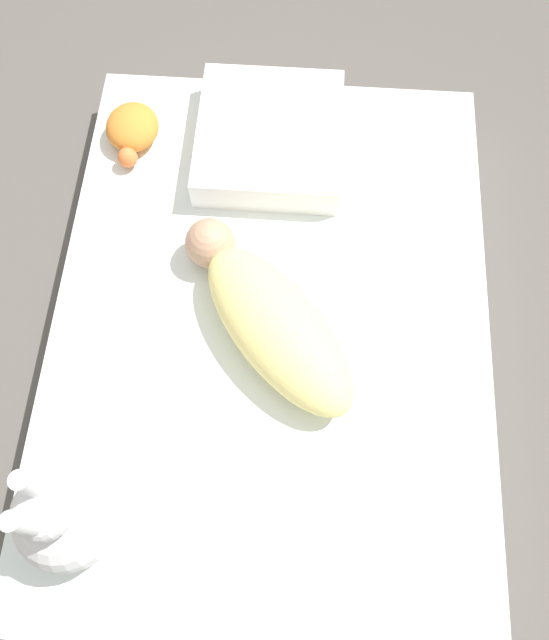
{
  "coord_description": "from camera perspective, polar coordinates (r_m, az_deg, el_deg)",
  "views": [
    {
      "loc": [
        0.55,
        0.05,
        1.45
      ],
      "look_at": [
        0.03,
        0.01,
        0.18
      ],
      "focal_mm": 35.0,
      "sensor_mm": 36.0,
      "label": 1
    }
  ],
  "objects": [
    {
      "name": "swaddled_baby",
      "position": [
        1.36,
        -0.43,
        0.18
      ],
      "size": [
        0.5,
        0.45,
        0.13
      ],
      "rotation": [
        0.0,
        0.0,
        3.84
      ],
      "color": "#EFDB7F",
      "rests_on": "bed_mattress"
    },
    {
      "name": "ground_plane",
      "position": [
        1.55,
        -0.3,
        -1.6
      ],
      "size": [
        12.0,
        12.0,
        0.0
      ],
      "primitive_type": "plane",
      "color": "#514C47"
    },
    {
      "name": "bed_mattress",
      "position": [
        1.49,
        -0.32,
        -0.71
      ],
      "size": [
        1.39,
        1.0,
        0.13
      ],
      "color": "white",
      "rests_on": "ground_plane"
    },
    {
      "name": "bunny_plush",
      "position": [
        1.26,
        -18.61,
        -16.59
      ],
      "size": [
        0.2,
        0.2,
        0.37
      ],
      "color": "white",
      "rests_on": "bed_mattress"
    },
    {
      "name": "turtle_plush",
      "position": [
        1.7,
        -12.89,
        16.64
      ],
      "size": [
        0.19,
        0.13,
        0.08
      ],
      "color": "orange",
      "rests_on": "bed_mattress"
    },
    {
      "name": "pillow",
      "position": [
        1.64,
        -0.44,
        16.31
      ],
      "size": [
        0.38,
        0.36,
        0.09
      ],
      "color": "white",
      "rests_on": "bed_mattress"
    }
  ]
}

